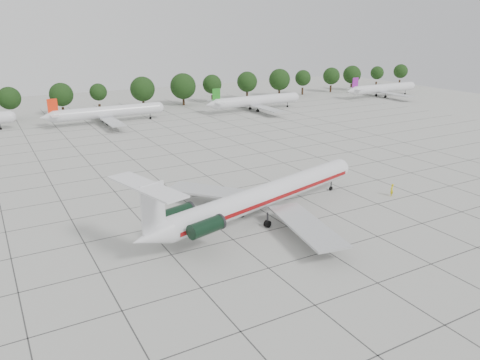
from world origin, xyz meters
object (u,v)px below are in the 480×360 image
at_px(ground_crew, 392,190).
at_px(bg_airliner_c, 108,112).
at_px(main_airliner, 257,198).
at_px(bg_airliner_e, 383,89).
at_px(bg_airliner_d, 256,101).

distance_m(ground_crew, bg_airliner_c, 78.82).
xyz_separation_m(main_airliner, bg_airliner_c, (-0.85, 73.10, -0.33)).
bearing_deg(bg_airliner_e, ground_crew, -134.85).
xyz_separation_m(ground_crew, bg_airliner_e, (72.95, 73.33, 1.94)).
bearing_deg(bg_airliner_d, ground_crew, -105.35).
height_order(main_airliner, ground_crew, main_airliner).
bearing_deg(ground_crew, bg_airliner_c, -96.02).
height_order(bg_airliner_c, bg_airliner_d, same).
bearing_deg(ground_crew, bg_airliner_e, -158.24).
bearing_deg(main_airliner, bg_airliner_d, 43.73).
xyz_separation_m(ground_crew, bg_airliner_d, (19.80, 72.12, 1.94)).
relative_size(ground_crew, bg_airliner_e, 0.07).
bearing_deg(bg_airliner_c, bg_airliner_d, -4.08).
xyz_separation_m(ground_crew, bg_airliner_c, (-23.52, 75.21, 1.94)).
distance_m(main_airliner, bg_airliner_c, 73.11).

